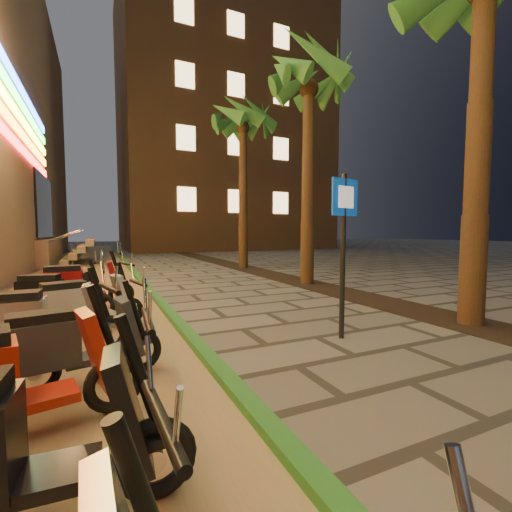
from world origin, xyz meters
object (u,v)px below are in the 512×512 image
scooter_6 (3,380)px  scooter_7 (69,344)px  scooter_11 (78,285)px  pedestrian_sign (344,233)px  scooter_8 (36,322)px  scooter_9 (82,304)px  scooter_10 (56,295)px

scooter_6 → scooter_7: size_ratio=1.08×
scooter_6 → scooter_11: bearing=73.8°
pedestrian_sign → scooter_8: 4.12m
pedestrian_sign → scooter_9: pedestrian_sign is taller
scooter_6 → scooter_9: bearing=69.1°
scooter_7 → scooter_8: size_ratio=0.94×
scooter_8 → scooter_11: 2.85m
scooter_7 → scooter_11: size_ratio=0.89×
pedestrian_sign → scooter_9: 4.05m
pedestrian_sign → scooter_7: pedestrian_sign is taller
scooter_11 → scooter_9: bearing=-88.9°
scooter_9 → scooter_11: scooter_11 is taller
scooter_7 → scooter_10: scooter_10 is taller
scooter_10 → scooter_11: 0.88m
pedestrian_sign → scooter_9: (-3.47, 1.78, -1.08)m
scooter_6 → scooter_9: 2.82m
pedestrian_sign → scooter_10: pedestrian_sign is taller
scooter_9 → scooter_11: bearing=77.0°
scooter_6 → scooter_11: (0.26, 4.62, 0.02)m
scooter_10 → scooter_11: size_ratio=0.92×
pedestrian_sign → scooter_6: bearing=-176.9°
scooter_7 → scooter_9: (0.03, 1.96, 0.01)m
pedestrian_sign → scooter_10: size_ratio=1.55×
scooter_6 → scooter_9: scooter_6 is taller
scooter_8 → scooter_10: size_ratio=1.03×
scooter_6 → scooter_11: 4.63m
pedestrian_sign → scooter_8: pedestrian_sign is taller
scooter_8 → scooter_11: scooter_11 is taller
scooter_7 → scooter_10: 2.99m
pedestrian_sign → scooter_8: size_ratio=1.50×
scooter_7 → scooter_10: bearing=86.2°
scooter_11 → scooter_7: bearing=-91.5°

